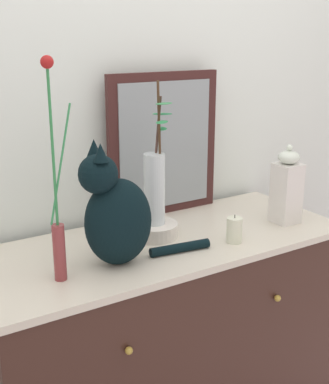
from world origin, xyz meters
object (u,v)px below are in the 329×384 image
at_px(sideboard, 165,345).
at_px(vase_slim_green, 57,217).
at_px(bowl_porcelain, 155,230).
at_px(jar_lidded_porcelain, 287,188).
at_px(vase_glass_clear, 155,185).
at_px(mirror_leaning, 164,145).
at_px(candle_pillar, 234,230).
at_px(cat_sitting, 116,214).

bearing_deg(sideboard, vase_slim_green, -166.86).
distance_m(bowl_porcelain, jar_lidded_porcelain, 0.54).
bearing_deg(vase_glass_clear, mirror_leaning, 51.10).
bearing_deg(candle_pillar, sideboard, 143.27).
bearing_deg(jar_lidded_porcelain, vase_glass_clear, 164.93).
height_order(mirror_leaning, cat_sitting, mirror_leaning).
bearing_deg(bowl_porcelain, cat_sitting, -148.35).
distance_m(cat_sitting, vase_glass_clear, 0.26).
height_order(vase_slim_green, vase_glass_clear, vase_slim_green).
bearing_deg(cat_sitting, bowl_porcelain, 31.65).
height_order(vase_slim_green, candle_pillar, vase_slim_green).
xyz_separation_m(vase_slim_green, bowl_porcelain, (0.42, 0.15, -0.17)).
bearing_deg(vase_glass_clear, bowl_porcelain, 154.94).
relative_size(vase_glass_clear, jar_lidded_porcelain, 1.65).
relative_size(sideboard, mirror_leaning, 2.38).
height_order(cat_sitting, vase_glass_clear, vase_glass_clear).
height_order(cat_sitting, bowl_porcelain, cat_sitting).
xyz_separation_m(sideboard, mirror_leaning, (0.15, 0.25, 0.72)).
bearing_deg(candle_pillar, vase_glass_clear, 137.69).
relative_size(jar_lidded_porcelain, candle_pillar, 3.02).
relative_size(vase_slim_green, vase_glass_clear, 1.28).
distance_m(sideboard, mirror_leaning, 0.78).
height_order(sideboard, vase_slim_green, vase_slim_green).
height_order(jar_lidded_porcelain, candle_pillar, jar_lidded_porcelain).
bearing_deg(vase_slim_green, candle_pillar, -4.37).
bearing_deg(mirror_leaning, vase_glass_clear, -128.90).
relative_size(sideboard, vase_slim_green, 2.07).
relative_size(bowl_porcelain, jar_lidded_porcelain, 0.55).
distance_m(vase_slim_green, bowl_porcelain, 0.47).
distance_m(vase_slim_green, candle_pillar, 0.65).
xyz_separation_m(mirror_leaning, vase_slim_green, (-0.59, -0.35, -0.09)).
distance_m(bowl_porcelain, vase_glass_clear, 0.17).
bearing_deg(mirror_leaning, sideboard, -121.54).
xyz_separation_m(jar_lidded_porcelain, candle_pillar, (-0.30, -0.06, -0.09)).
bearing_deg(jar_lidded_porcelain, candle_pillar, -169.63).
height_order(sideboard, mirror_leaning, mirror_leaning).
height_order(sideboard, jar_lidded_porcelain, jar_lidded_porcelain).
bearing_deg(cat_sitting, vase_slim_green, -177.33).
relative_size(mirror_leaning, cat_sitting, 1.29).
height_order(mirror_leaning, candle_pillar, mirror_leaning).
relative_size(cat_sitting, bowl_porcelain, 2.61).
bearing_deg(bowl_porcelain, jar_lidded_porcelain, -15.10).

